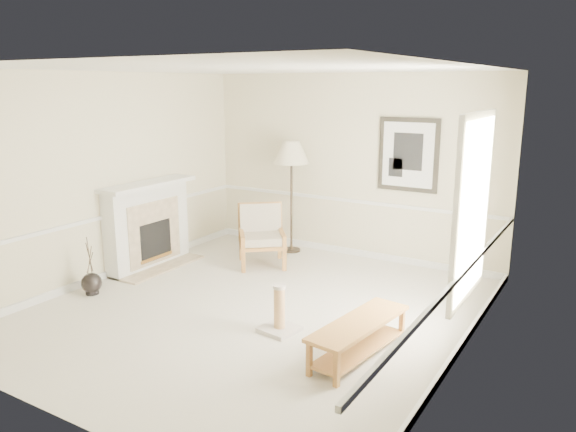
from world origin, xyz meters
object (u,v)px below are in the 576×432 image
at_px(armchair, 261,232).
at_px(bench, 359,333).
at_px(floor_vase, 92,284).
at_px(floor_lamp, 292,155).
at_px(scratching_post, 279,317).

xyz_separation_m(armchair, bench, (2.57, -2.06, -0.23)).
bearing_deg(floor_vase, floor_lamp, 67.70).
xyz_separation_m(floor_vase, bench, (3.77, 0.21, 0.12)).
distance_m(floor_vase, bench, 3.77).
bearing_deg(scratching_post, armchair, 128.39).
bearing_deg(scratching_post, bench, -5.60).
height_order(armchair, floor_lamp, floor_lamp).
height_order(armchair, scratching_post, armchair).
distance_m(armchair, scratching_post, 2.52).
bearing_deg(bench, floor_vase, -176.78).
distance_m(floor_lamp, scratching_post, 3.45).
bearing_deg(bench, armchair, 141.26).
relative_size(floor_vase, armchair, 0.79).
distance_m(floor_vase, scratching_post, 2.77).
bearing_deg(floor_vase, bench, 3.22).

